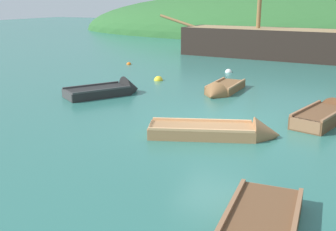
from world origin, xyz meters
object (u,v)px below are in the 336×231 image
rowboat_far (325,116)px  buoy_orange (129,64)px  sailing_ship (301,48)px  rowboat_near_dock (223,133)px  buoy_yellow (158,80)px  buoy_white (228,72)px  rowboat_outer_left (110,92)px  rowboat_outer_right (222,91)px

rowboat_far → buoy_orange: rowboat_far is taller
sailing_ship → rowboat_near_dock: 16.99m
sailing_ship → buoy_yellow: 11.55m
buoy_white → buoy_orange: size_ratio=1.27×
rowboat_outer_left → rowboat_far: rowboat_outer_left is taller
sailing_ship → buoy_orange: bearing=40.9°
rowboat_outer_left → rowboat_outer_right: bearing=-28.6°
rowboat_outer_right → rowboat_far: bearing=61.2°
buoy_white → buoy_orange: buoy_white is taller
buoy_orange → rowboat_near_dock: bearing=-46.4°
buoy_orange → sailing_ship: bearing=38.6°
rowboat_outer_right → buoy_yellow: (-3.62, 1.15, -0.09)m
rowboat_near_dock → rowboat_outer_right: bearing=88.2°
rowboat_outer_left → buoy_yellow: 3.55m
rowboat_far → rowboat_outer_right: rowboat_far is taller
sailing_ship → rowboat_near_dock: bearing=95.0°
rowboat_far → rowboat_outer_right: bearing=74.7°
rowboat_near_dock → buoy_white: (-3.35, 10.16, -0.10)m
rowboat_outer_left → rowboat_far: (8.28, 0.07, 0.04)m
rowboat_outer_right → buoy_yellow: 3.80m
sailing_ship → buoy_white: sailing_ship is taller
rowboat_outer_left → rowboat_near_dock: 6.61m
buoy_white → rowboat_outer_left: bearing=-109.6°
buoy_yellow → rowboat_far: bearing=-23.6°
rowboat_far → rowboat_near_dock: (-2.36, -2.99, -0.05)m
rowboat_far → rowboat_outer_right: size_ratio=1.07×
rowboat_outer_right → buoy_white: bearing=-164.7°
buoy_yellow → rowboat_outer_left: bearing=-95.5°
rowboat_outer_right → buoy_yellow: size_ratio=6.91×
rowboat_far → buoy_orange: size_ratio=11.10×
sailing_ship → rowboat_outer_right: 11.72m
rowboat_outer_right → buoy_orange: 8.91m
rowboat_outer_left → rowboat_outer_right: size_ratio=1.10×
rowboat_far → buoy_white: size_ratio=8.77×
rowboat_far → buoy_white: 9.16m
rowboat_near_dock → rowboat_outer_right: size_ratio=1.28×
sailing_ship → rowboat_outer_right: size_ratio=6.10×
rowboat_outer_right → rowboat_outer_left: bearing=-59.5°
rowboat_outer_right → buoy_white: 5.04m
buoy_yellow → sailing_ship: bearing=65.6°
buoy_white → buoy_yellow: buoy_yellow is taller
sailing_ship → rowboat_outer_left: 14.95m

